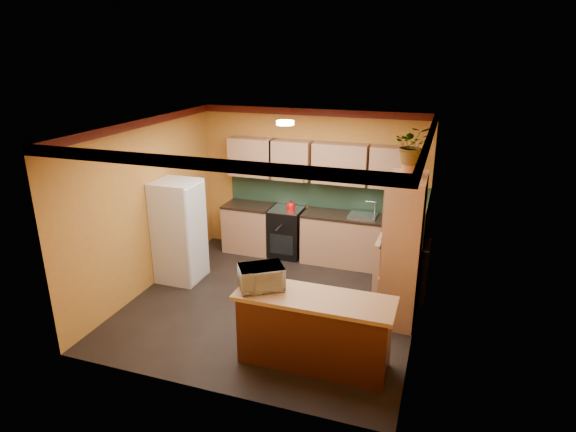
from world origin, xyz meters
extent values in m
plane|color=black|center=(0.00, 0.00, 0.00)|extent=(4.20, 4.20, 0.00)
cube|color=white|center=(0.00, 0.00, 2.70)|extent=(4.20, 4.20, 0.04)
cube|color=#C68435|center=(0.00, 2.10, 1.35)|extent=(4.20, 0.04, 2.70)
cube|color=#C68435|center=(0.00, -2.10, 1.35)|extent=(4.20, 0.04, 2.70)
cube|color=#C68435|center=(-2.10, 0.00, 1.35)|extent=(0.04, 4.20, 2.70)
cube|color=#C68435|center=(2.10, 0.00, 1.35)|extent=(0.04, 4.20, 2.70)
cube|color=#1C3425|center=(0.25, 2.09, 1.19)|extent=(3.70, 0.02, 0.53)
cube|color=#1C3425|center=(2.09, 1.40, 1.19)|extent=(0.02, 1.40, 0.53)
cube|color=tan|center=(0.10, 1.93, 1.80)|extent=(3.10, 0.34, 0.70)
cylinder|color=white|center=(0.00, 0.60, 2.66)|extent=(0.26, 0.26, 0.06)
cube|color=tan|center=(0.24, 1.80, 0.44)|extent=(3.65, 0.60, 0.88)
cube|color=black|center=(0.24, 1.80, 0.90)|extent=(3.65, 0.62, 0.04)
cube|color=black|center=(-0.39, 1.80, 0.46)|extent=(0.58, 0.58, 0.91)
cube|color=silver|center=(1.01, 1.80, 0.94)|extent=(0.48, 0.40, 0.03)
cube|color=tan|center=(1.80, 0.95, 0.44)|extent=(0.60, 0.80, 0.88)
cube|color=black|center=(1.80, 0.95, 0.90)|extent=(0.62, 0.80, 0.04)
cube|color=silver|center=(-1.75, 0.31, 0.85)|extent=(0.68, 0.66, 1.70)
cube|color=tan|center=(1.85, 0.22, 1.05)|extent=(0.48, 0.90, 2.10)
cylinder|color=#9C5425|center=(1.85, 0.27, 2.18)|extent=(0.22, 0.22, 0.16)
imported|color=tan|center=(1.85, 0.27, 2.51)|extent=(0.52, 0.47, 0.49)
cube|color=#532313|center=(0.99, -1.23, 0.44)|extent=(1.80, 0.55, 0.88)
cube|color=tan|center=(0.99, -1.23, 0.91)|extent=(1.90, 0.65, 0.05)
imported|color=silver|center=(0.32, -1.23, 1.08)|extent=(0.64, 0.59, 0.29)
camera|label=1|loc=(2.31, -6.09, 3.70)|focal=30.00mm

